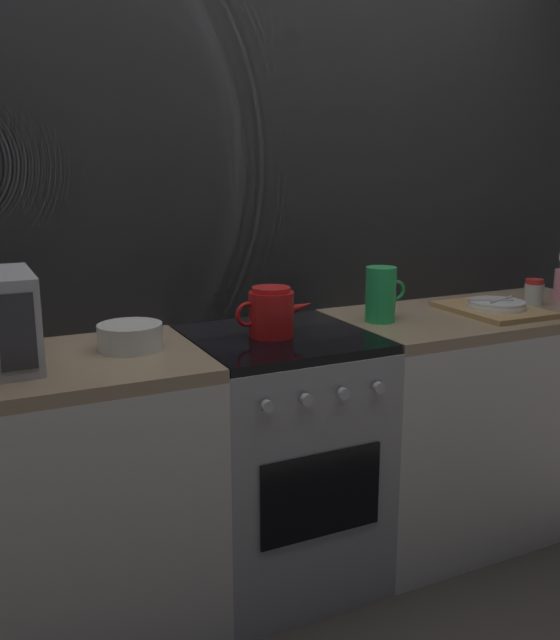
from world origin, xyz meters
The scene contains 10 objects.
ground_plane centered at (0.00, 0.00, 0.00)m, with size 8.00×8.00×0.00m, color #47423D.
back_wall centered at (0.00, 0.32, 1.20)m, with size 3.60×0.05×2.40m.
counter_left centered at (-0.90, 0.00, 0.45)m, with size 1.20×0.60×0.90m.
stove_unit centered at (0.00, 0.00, 0.45)m, with size 0.60×0.63×0.90m.
counter_right centered at (0.90, 0.00, 0.45)m, with size 1.20×0.60×0.90m.
kettle centered at (-0.03, -0.01, 0.98)m, with size 0.28×0.15×0.17m.
mixing_bowl centered at (-0.50, 0.04, 0.94)m, with size 0.20×0.20×0.08m, color silver.
pitcher centered at (0.42, 0.02, 1.00)m, with size 0.16×0.11×0.20m.
dish_pile centered at (0.90, -0.05, 0.92)m, with size 0.30×0.40×0.06m.
spice_jar centered at (1.15, 0.00, 0.95)m, with size 0.08×0.08×0.10m.
Camera 1 is at (-0.97, -2.02, 1.47)m, focal length 38.60 mm.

